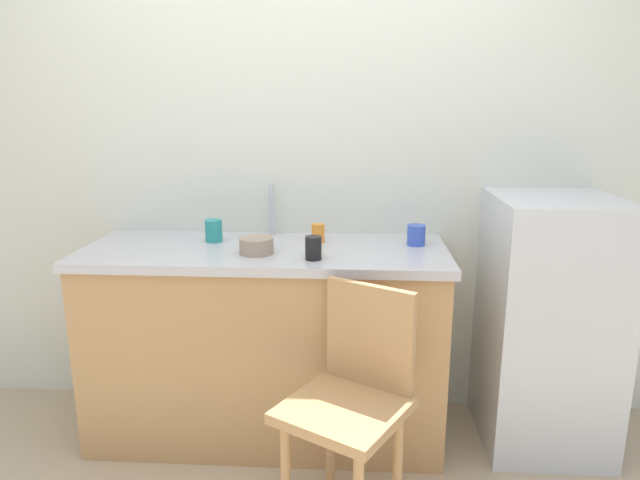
# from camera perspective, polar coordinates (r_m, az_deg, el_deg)

# --- Properties ---
(back_wall) EXTENTS (4.80, 0.10, 2.66)m
(back_wall) POSITION_cam_1_polar(r_m,az_deg,el_deg) (2.79, -1.97, 9.46)
(back_wall) COLOR silver
(back_wall) RESTS_ON ground_plane
(cabinet_base) EXTENTS (1.58, 0.60, 0.87)m
(cabinet_base) POSITION_cam_1_polar(r_m,az_deg,el_deg) (2.70, -5.33, -10.54)
(cabinet_base) COLOR tan
(cabinet_base) RESTS_ON ground_plane
(countertop) EXTENTS (1.62, 0.64, 0.04)m
(countertop) POSITION_cam_1_polar(r_m,az_deg,el_deg) (2.54, -5.56, -1.18)
(countertop) COLOR #B7B7BC
(countertop) RESTS_ON cabinet_base
(faucet) EXTENTS (0.02, 0.02, 0.25)m
(faucet) POSITION_cam_1_polar(r_m,az_deg,el_deg) (2.75, -4.87, 3.06)
(faucet) COLOR #B7B7BC
(faucet) RESTS_ON countertop
(refrigerator) EXTENTS (0.53, 0.57, 1.14)m
(refrigerator) POSITION_cam_1_polar(r_m,az_deg,el_deg) (2.77, 21.92, -7.77)
(refrigerator) COLOR silver
(refrigerator) RESTS_ON ground_plane
(chair) EXTENTS (0.55, 0.55, 0.89)m
(chair) POSITION_cam_1_polar(r_m,az_deg,el_deg) (2.14, 3.27, -15.39)
(chair) COLOR tan
(chair) RESTS_ON ground_plane
(terracotta_bowl) EXTENTS (0.15, 0.15, 0.07)m
(terracotta_bowl) POSITION_cam_1_polar(r_m,az_deg,el_deg) (2.43, -6.41, -0.55)
(terracotta_bowl) COLOR gray
(terracotta_bowl) RESTS_ON countertop
(cup_teal) EXTENTS (0.08, 0.08, 0.10)m
(cup_teal) POSITION_cam_1_polar(r_m,az_deg,el_deg) (2.67, -10.66, 0.93)
(cup_teal) COLOR teal
(cup_teal) RESTS_ON countertop
(cup_black) EXTENTS (0.07, 0.07, 0.10)m
(cup_black) POSITION_cam_1_polar(r_m,az_deg,el_deg) (2.32, -0.67, -0.81)
(cup_black) COLOR black
(cup_black) RESTS_ON countertop
(cup_orange) EXTENTS (0.06, 0.06, 0.09)m
(cup_orange) POSITION_cam_1_polar(r_m,az_deg,el_deg) (2.61, -0.19, 0.70)
(cup_orange) COLOR orange
(cup_orange) RESTS_ON countertop
(cup_blue) EXTENTS (0.08, 0.08, 0.09)m
(cup_blue) POSITION_cam_1_polar(r_m,az_deg,el_deg) (2.59, 9.67, 0.49)
(cup_blue) COLOR blue
(cup_blue) RESTS_ON countertop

